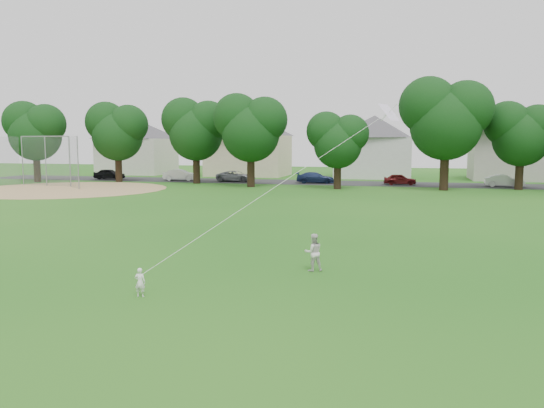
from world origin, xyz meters
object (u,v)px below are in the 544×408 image
(older_boy, at_px, (313,252))
(kite, at_px, (281,183))
(baseball_backstop, at_px, (42,161))
(toddler, at_px, (140,282))

(older_boy, distance_m, kite, 2.59)
(baseball_backstop, bearing_deg, kite, -42.30)
(toddler, xyz_separation_m, older_boy, (4.07, 4.12, 0.22))
(kite, height_order, baseball_backstop, kite)
(toddler, height_order, baseball_backstop, baseball_backstop)
(older_boy, height_order, kite, kite)
(toddler, height_order, older_boy, older_boy)
(older_boy, height_order, baseball_backstop, baseball_backstop)
(kite, bearing_deg, toddler, -132.27)
(toddler, distance_m, kite, 5.31)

